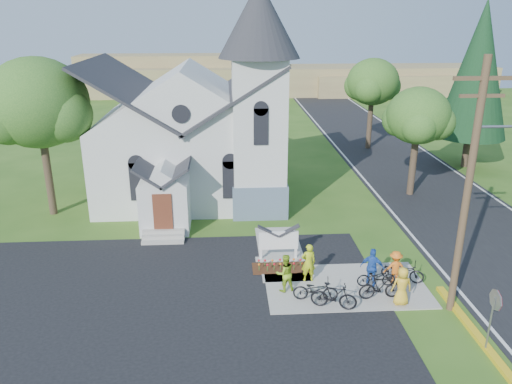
{
  "coord_description": "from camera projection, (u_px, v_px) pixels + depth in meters",
  "views": [
    {
      "loc": [
        -3.63,
        -18.39,
        11.29
      ],
      "look_at": [
        -2.17,
        5.0,
        2.89
      ],
      "focal_mm": 35.0,
      "sensor_mm": 36.0,
      "label": 1
    }
  ],
  "objects": [
    {
      "name": "church_sign",
      "position": [
        278.0,
        241.0,
        23.89
      ],
      "size": [
        2.2,
        0.4,
        1.7
      ],
      "color": "#9B978C",
      "rests_on": "ground"
    },
    {
      "name": "bike_3",
      "position": [
        380.0,
        287.0,
        20.69
      ],
      "size": [
        1.89,
        0.65,
        1.11
      ],
      "primitive_type": "imported",
      "rotation": [
        0.0,
        0.0,
        1.64
      ],
      "color": "black",
      "rests_on": "sidewalk"
    },
    {
      "name": "parking_lot",
      "position": [
        141.0,
        327.0,
        19.01
      ],
      "size": [
        20.0,
        16.0,
        0.02
      ],
      "primitive_type": "cube",
      "color": "black",
      "rests_on": "ground"
    },
    {
      "name": "bike_4",
      "position": [
        403.0,
        271.0,
        22.09
      ],
      "size": [
        1.95,
        1.33,
        0.97
      ],
      "primitive_type": "imported",
      "rotation": [
        0.0,
        0.0,
        1.16
      ],
      "color": "black",
      "rests_on": "sidewalk"
    },
    {
      "name": "distant_hills",
      "position": [
        272.0,
        79.0,
        73.69
      ],
      "size": [
        61.0,
        10.0,
        5.6
      ],
      "color": "olive",
      "rests_on": "ground"
    },
    {
      "name": "cyclist_2",
      "position": [
        372.0,
        268.0,
        21.56
      ],
      "size": [
        1.12,
        0.81,
        1.77
      ],
      "primitive_type": "imported",
      "rotation": [
        0.0,
        0.0,
        2.73
      ],
      "color": "#2352B3",
      "rests_on": "sidewalk"
    },
    {
      "name": "road",
      "position": [
        415.0,
        179.0,
        35.98
      ],
      "size": [
        8.0,
        90.0,
        0.02
      ],
      "primitive_type": "cube",
      "color": "black",
      "rests_on": "ground"
    },
    {
      "name": "flower_bed",
      "position": [
        280.0,
        268.0,
        23.38
      ],
      "size": [
        2.6,
        1.1,
        0.07
      ],
      "primitive_type": "cube",
      "color": "#3D1E10",
      "rests_on": "ground"
    },
    {
      "name": "utility_pole",
      "position": [
        470.0,
        183.0,
        18.38
      ],
      "size": [
        3.45,
        0.28,
        10.0
      ],
      "color": "#4E3B27",
      "rests_on": "ground"
    },
    {
      "name": "sidewalk",
      "position": [
        346.0,
        286.0,
        21.85
      ],
      "size": [
        7.0,
        4.0,
        0.05
      ],
      "primitive_type": "cube",
      "color": "#9B978C",
      "rests_on": "ground"
    },
    {
      "name": "ground",
      "position": [
        314.0,
        294.0,
        21.3
      ],
      "size": [
        120.0,
        120.0,
        0.0
      ],
      "primitive_type": "plane",
      "color": "#315A19",
      "rests_on": "ground"
    },
    {
      "name": "cyclist_0",
      "position": [
        308.0,
        263.0,
        21.98
      ],
      "size": [
        0.68,
        0.48,
        1.78
      ],
      "primitive_type": "imported",
      "rotation": [
        0.0,
        0.0,
        3.23
      ],
      "color": "#B0C216",
      "rests_on": "sidewalk"
    },
    {
      "name": "tree_road_near",
      "position": [
        418.0,
        116.0,
        31.32
      ],
      "size": [
        4.0,
        4.0,
        7.05
      ],
      "color": "#34241C",
      "rests_on": "ground"
    },
    {
      "name": "tree_road_mid",
      "position": [
        373.0,
        82.0,
        42.43
      ],
      "size": [
        4.4,
        4.4,
        7.8
      ],
      "color": "#34241C",
      "rests_on": "ground"
    },
    {
      "name": "bike_0",
      "position": [
        316.0,
        290.0,
        20.59
      ],
      "size": [
        1.93,
        0.91,
        0.98
      ],
      "primitive_type": "imported",
      "rotation": [
        0.0,
        0.0,
        1.42
      ],
      "color": "black",
      "rests_on": "sidewalk"
    },
    {
      "name": "bike_1",
      "position": [
        334.0,
        296.0,
        20.0
      ],
      "size": [
        1.94,
        1.07,
        1.12
      ],
      "primitive_type": "imported",
      "rotation": [
        0.0,
        0.0,
        1.27
      ],
      "color": "black",
      "rests_on": "sidewalk"
    },
    {
      "name": "stop_sign",
      "position": [
        494.0,
        308.0,
        17.07
      ],
      "size": [
        0.11,
        0.76,
        2.48
      ],
      "color": "gray",
      "rests_on": "ground"
    },
    {
      "name": "conifer",
      "position": [
        478.0,
        70.0,
        36.6
      ],
      "size": [
        5.2,
        5.2,
        12.4
      ],
      "color": "#34241C",
      "rests_on": "ground"
    },
    {
      "name": "tree_lot_corner",
      "position": [
        38.0,
        103.0,
        27.65
      ],
      "size": [
        5.6,
        5.6,
        9.15
      ],
      "color": "#34241C",
      "rests_on": "ground"
    },
    {
      "name": "cyclist_4",
      "position": [
        402.0,
        286.0,
        20.2
      ],
      "size": [
        0.83,
        0.56,
        1.66
      ],
      "primitive_type": "imported",
      "rotation": [
        0.0,
        0.0,
        3.09
      ],
      "color": "gold",
      "rests_on": "sidewalk"
    },
    {
      "name": "cyclist_1",
      "position": [
        285.0,
        273.0,
        21.19
      ],
      "size": [
        0.96,
        0.84,
        1.69
      ],
      "primitive_type": "imported",
      "rotation": [
        0.0,
        0.0,
        3.42
      ],
      "color": "#86B021",
      "rests_on": "sidewalk"
    },
    {
      "name": "bike_2",
      "position": [
        376.0,
        277.0,
        21.69
      ],
      "size": [
        1.68,
        0.59,
        0.88
      ],
      "primitive_type": "imported",
      "rotation": [
        0.0,
        0.0,
        1.57
      ],
      "color": "black",
      "rests_on": "sidewalk"
    },
    {
      "name": "cyclist_3",
      "position": [
        395.0,
        267.0,
        21.79
      ],
      "size": [
        1.01,
        0.59,
        1.55
      ],
      "primitive_type": "imported",
      "rotation": [
        0.0,
        0.0,
        3.15
      ],
      "color": "orange",
      "rests_on": "sidewalk"
    },
    {
      "name": "church",
      "position": [
        195.0,
        117.0,
        30.94
      ],
      "size": [
        12.35,
        12.0,
        13.0
      ],
      "color": "silver",
      "rests_on": "ground"
    }
  ]
}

